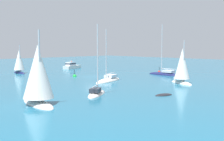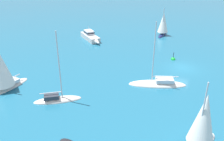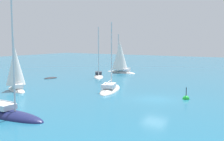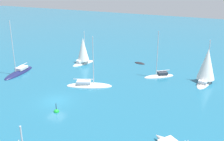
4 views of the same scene
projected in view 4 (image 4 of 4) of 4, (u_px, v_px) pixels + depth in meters
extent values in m
plane|color=#1E607F|center=(56.00, 101.00, 41.78)|extent=(160.00, 160.00, 0.00)
cone|color=silver|center=(160.00, 138.00, 32.05)|extent=(1.80, 1.73, 0.99)
ellipsoid|color=silver|center=(83.00, 64.00, 57.59)|extent=(3.43, 5.21, 0.83)
cube|color=white|center=(81.00, 61.00, 56.97)|extent=(1.55, 1.80, 0.49)
cylinder|color=silver|center=(85.00, 47.00, 56.71)|extent=(0.12, 0.12, 6.13)
cylinder|color=silver|center=(80.00, 59.00, 56.78)|extent=(1.05, 2.12, 0.10)
cone|color=white|center=(83.00, 49.00, 56.61)|extent=(3.03, 3.03, 4.59)
ellipsoid|color=black|center=(140.00, 63.00, 57.76)|extent=(2.52, 1.63, 0.41)
ellipsoid|color=#191E4C|center=(19.00, 73.00, 52.49)|extent=(1.94, 7.45, 1.08)
cube|color=silver|center=(21.00, 68.00, 53.00)|extent=(1.35, 2.23, 0.44)
cylinder|color=silver|center=(13.00, 47.00, 50.03)|extent=(0.13, 0.13, 9.33)
cylinder|color=silver|center=(21.00, 65.00, 52.87)|extent=(0.11, 3.35, 0.11)
ellipsoid|color=silver|center=(159.00, 77.00, 50.90)|extent=(5.37, 4.39, 0.80)
cube|color=#2D333D|center=(163.00, 73.00, 50.83)|extent=(1.96, 1.81, 0.45)
cylinder|color=silver|center=(157.00, 54.00, 49.27)|extent=(0.14, 0.14, 7.87)
cylinder|color=silver|center=(163.00, 71.00, 50.67)|extent=(2.09, 1.50, 0.11)
ellipsoid|color=silver|center=(204.00, 83.00, 48.37)|extent=(2.98, 6.81, 0.70)
cube|color=silver|center=(204.00, 81.00, 47.53)|extent=(1.64, 2.17, 0.44)
cylinder|color=silver|center=(208.00, 60.00, 47.57)|extent=(0.15, 0.15, 6.93)
cylinder|color=silver|center=(204.00, 78.00, 47.34)|extent=(0.63, 2.94, 0.12)
cone|color=white|center=(207.00, 64.00, 47.44)|extent=(3.42, 3.42, 5.20)
ellipsoid|color=silver|center=(89.00, 86.00, 46.98)|extent=(7.67, 4.42, 1.03)
cube|color=silver|center=(84.00, 82.00, 46.74)|extent=(2.58, 2.08, 0.45)
cylinder|color=silver|center=(93.00, 61.00, 45.42)|extent=(0.13, 0.13, 7.82)
cylinder|color=silver|center=(83.00, 79.00, 46.57)|extent=(3.18, 1.24, 0.11)
sphere|color=green|center=(56.00, 112.00, 38.77)|extent=(0.74, 0.74, 0.74)
cylinder|color=black|center=(56.00, 107.00, 38.49)|extent=(0.08, 0.08, 0.86)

